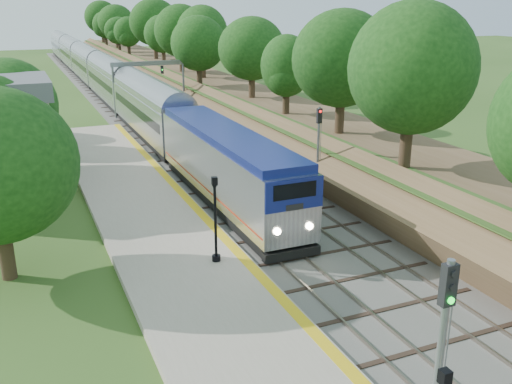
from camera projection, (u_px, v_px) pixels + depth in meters
name	position (u px, v px, depth m)	size (l,w,h in m)	color
trackbed	(138.00, 109.00, 69.81)	(9.50, 170.00, 0.28)	#4C4944
platform	(181.00, 260.00, 28.75)	(6.40, 68.00, 0.38)	gray
yellow_stripe	(234.00, 248.00, 29.76)	(0.55, 68.00, 0.01)	gold
embankment	(202.00, 89.00, 72.32)	(10.64, 170.00, 11.70)	brown
signal_gantry	(149.00, 74.00, 64.10)	(8.40, 0.38, 6.20)	slate
trees_behind_platform	(40.00, 167.00, 29.21)	(7.82, 53.32, 7.21)	#332316
train	(99.00, 75.00, 82.57)	(3.18, 127.42, 4.68)	black
lamppost_far	(215.00, 224.00, 27.68)	(0.43, 0.43, 4.35)	black
signal_platform	(441.00, 349.00, 14.31)	(0.38, 0.30, 6.43)	slate
signal_farside	(318.00, 142.00, 37.54)	(0.33, 0.26, 5.99)	slate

